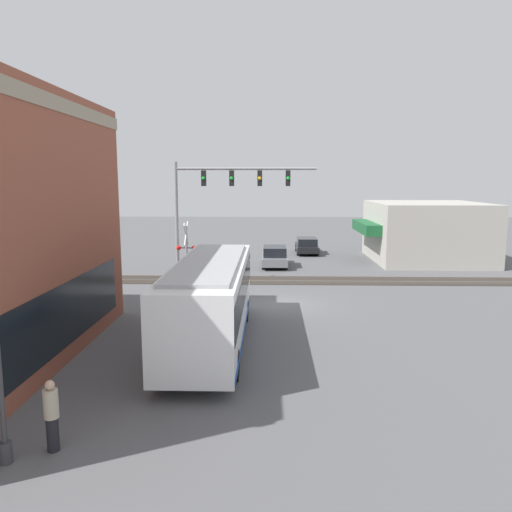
{
  "coord_description": "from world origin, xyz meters",
  "views": [
    {
      "loc": [
        -24.64,
        0.56,
        6.26
      ],
      "look_at": [
        3.2,
        1.34,
        1.98
      ],
      "focal_mm": 35.0,
      "sensor_mm": 36.0,
      "label": 1
    }
  ],
  "objects_px": {
    "city_bus": "(211,298)",
    "pedestrian_by_lamp": "(52,415)",
    "parked_car_black": "(307,246)",
    "crossing_signal": "(186,248)",
    "parked_car_grey": "(275,257)"
  },
  "relations": [
    {
      "from": "city_bus",
      "to": "pedestrian_by_lamp",
      "type": "relative_size",
      "value": 6.16
    },
    {
      "from": "parked_car_grey",
      "to": "pedestrian_by_lamp",
      "type": "bearing_deg",
      "value": 167.94
    },
    {
      "from": "parked_car_black",
      "to": "city_bus",
      "type": "bearing_deg",
      "value": 167.3
    },
    {
      "from": "crossing_signal",
      "to": "pedestrian_by_lamp",
      "type": "xyz_separation_m",
      "value": [
        -18.18,
        0.13,
        -1.42
      ]
    },
    {
      "from": "city_bus",
      "to": "parked_car_black",
      "type": "relative_size",
      "value": 2.49
    },
    {
      "from": "city_bus",
      "to": "parked_car_black",
      "type": "height_order",
      "value": "city_bus"
    },
    {
      "from": "city_bus",
      "to": "crossing_signal",
      "type": "bearing_deg",
      "value": 14.27
    },
    {
      "from": "city_bus",
      "to": "pedestrian_by_lamp",
      "type": "height_order",
      "value": "city_bus"
    },
    {
      "from": "city_bus",
      "to": "parked_car_black",
      "type": "distance_m",
      "value": 24.59
    },
    {
      "from": "parked_car_black",
      "to": "pedestrian_by_lamp",
      "type": "bearing_deg",
      "value": 165.52
    },
    {
      "from": "parked_car_black",
      "to": "parked_car_grey",
      "type": "bearing_deg",
      "value": 156.7
    },
    {
      "from": "crossing_signal",
      "to": "parked_car_grey",
      "type": "relative_size",
      "value": 0.87
    },
    {
      "from": "crossing_signal",
      "to": "parked_car_black",
      "type": "bearing_deg",
      "value": -30.81
    },
    {
      "from": "city_bus",
      "to": "parked_car_grey",
      "type": "relative_size",
      "value": 2.44
    },
    {
      "from": "parked_car_grey",
      "to": "crossing_signal",
      "type": "bearing_deg",
      "value": 143.14
    }
  ]
}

